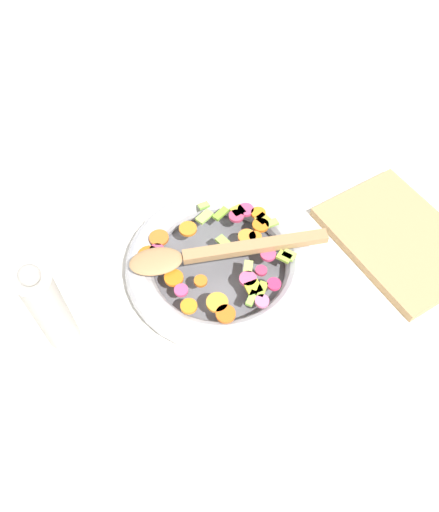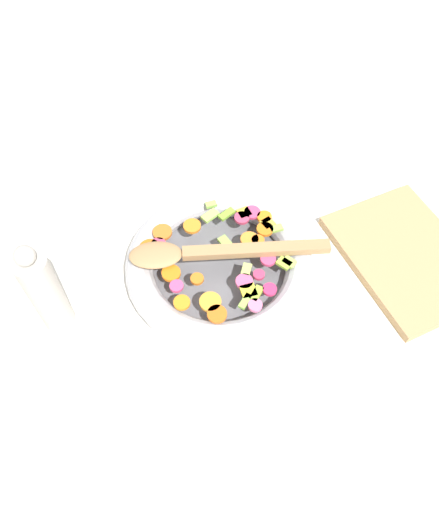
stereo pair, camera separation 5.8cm
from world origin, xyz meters
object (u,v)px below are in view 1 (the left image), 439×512
pepper_mill (49,309)px  cutting_board (399,238)px  wooden_spoon (209,253)px  skillet (220,265)px

pepper_mill → cutting_board: pepper_mill is taller
wooden_spoon → cutting_board: wooden_spoon is taller
pepper_mill → cutting_board: size_ratio=0.74×
skillet → wooden_spoon: 0.04m
skillet → pepper_mill: bearing=-95.3°
skillet → cutting_board: 0.34m
skillet → cutting_board: (0.12, 0.32, -0.01)m
cutting_board → wooden_spoon: bearing=-109.9°
wooden_spoon → skillet: bearing=69.0°
skillet → pepper_mill: size_ratio=1.63×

